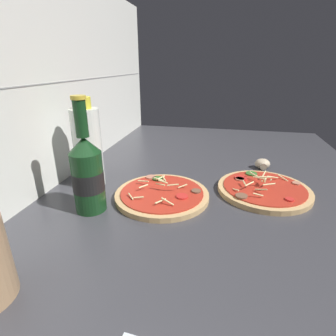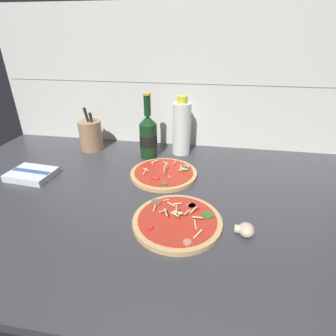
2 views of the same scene
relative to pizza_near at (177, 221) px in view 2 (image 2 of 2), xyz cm
name	(u,v)px [view 2 (image 2 of 2)]	position (x,y,z in cm)	size (l,w,h in cm)	color
counter_slab	(158,200)	(-7.94, 12.03, -2.09)	(160.00, 90.00, 2.50)	#38383D
tile_backsplash	(179,83)	(-7.94, 57.53, 26.66)	(160.00, 1.13, 60.00)	silver
pizza_near	(177,221)	(0.00, 0.00, 0.00)	(24.32, 24.32, 4.84)	tan
pizza_far	(164,173)	(-8.56, 26.04, -0.02)	(24.14, 24.14, 4.63)	tan
beer_bottle	(148,136)	(-17.73, 41.13, 8.43)	(7.19, 7.19, 26.30)	#143819
oil_bottle	(182,128)	(-5.00, 47.53, 10.39)	(7.57, 7.57, 24.42)	silver
mushroom_left	(245,230)	(17.62, -1.67, 0.83)	(5.02, 4.78, 3.35)	beige
utensil_crock	(91,135)	(-44.54, 44.87, 5.71)	(9.74, 9.74, 18.69)	#9E7A56
dish_towel	(32,174)	(-55.05, 16.69, 0.37)	(16.25, 12.57, 2.56)	silver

